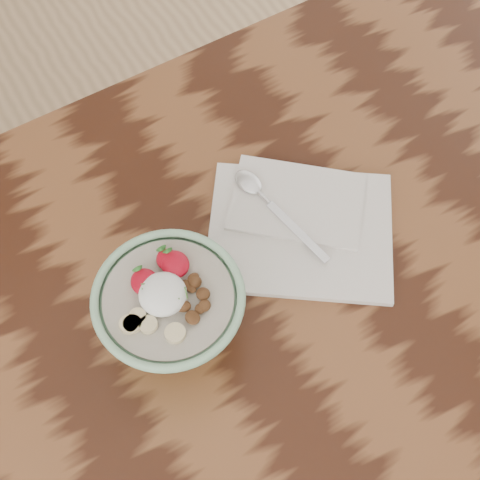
% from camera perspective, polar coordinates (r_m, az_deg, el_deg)
% --- Properties ---
extents(table, '(1.60, 0.90, 0.75)m').
position_cam_1_polar(table, '(0.97, -0.63, -8.98)').
color(table, '#35180D').
rests_on(table, ground).
extents(breakfast_bowl, '(0.18, 0.18, 0.13)m').
position_cam_1_polar(breakfast_bowl, '(0.83, -5.93, -5.90)').
color(breakfast_bowl, '#8EC097').
rests_on(breakfast_bowl, table).
extents(napkin, '(0.33, 0.32, 0.02)m').
position_cam_1_polar(napkin, '(0.95, 5.10, 1.32)').
color(napkin, white).
rests_on(napkin, table).
extents(spoon, '(0.05, 0.19, 0.01)m').
position_cam_1_polar(spoon, '(0.96, 1.75, 3.94)').
color(spoon, silver).
rests_on(spoon, napkin).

